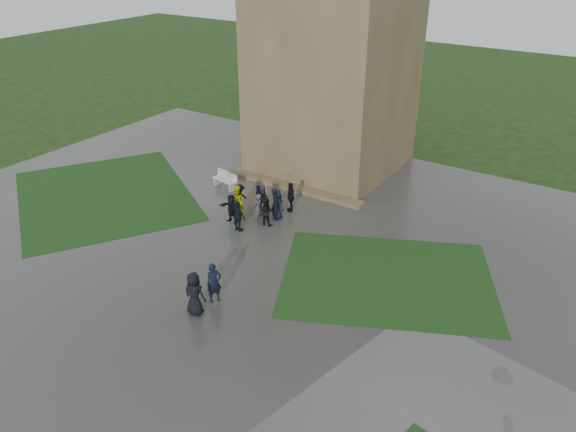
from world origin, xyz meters
The scene contains 10 objects.
ground centered at (0.00, 0.00, 0.00)m, with size 120.00×120.00×0.00m, color black.
plaza centered at (0.00, 2.00, 0.01)m, with size 34.00×34.00×0.02m, color #363634.
lawn_inset_left centered at (-8.50, 4.00, 0.03)m, with size 11.00×9.00×0.01m, color #143312.
lawn_inset_right centered at (8.50, 5.00, 0.03)m, with size 9.00×7.00×0.01m, color #143312.
tower centered at (0.00, 15.00, 9.00)m, with size 8.00×8.00×18.00m, color brown.
tower_plinth centered at (0.00, 10.60, 0.13)m, with size 9.00×0.80×0.22m, color brown.
bench centered at (-3.39, 8.63, 0.51)m, with size 1.72×0.78×0.96m.
visitor_cluster centered at (0.37, 6.34, 1.14)m, with size 3.09×4.19×2.73m.
pedestrian_mid centered at (3.29, -0.35, 0.88)m, with size 0.63×0.41×1.73m, color black.
pedestrian_near centered at (3.18, -1.40, 0.94)m, with size 0.90×0.61×1.84m, color black.
Camera 1 is at (16.07, -14.42, 13.65)m, focal length 35.00 mm.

